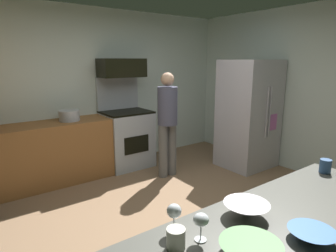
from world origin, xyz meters
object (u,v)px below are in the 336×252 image
object	(u,v)px
oven_range	(127,136)
refrigerator	(248,114)
mixing_bowl_large	(246,210)
mixing_bowl_small	(312,235)
mixing_bowl_prep	(250,250)
mug_coffee	(176,238)
microwave	(122,68)
mug_tea	(325,166)
person_cook	(168,120)
wine_glass_mid	(174,212)
stock_pot	(69,116)
wine_glass_far	(201,221)

from	to	relation	value
oven_range	refrigerator	world-z (taller)	refrigerator
mixing_bowl_large	mixing_bowl_small	world-z (taller)	mixing_bowl_large
mixing_bowl_small	mixing_bowl_prep	xyz separation A→B (m)	(-0.35, 0.10, 0.01)
oven_range	mug_coffee	bearing A→B (deg)	-114.33
mixing_bowl_prep	mug_coffee	xyz separation A→B (m)	(-0.23, 0.25, 0.02)
mixing_bowl_large	oven_range	bearing A→B (deg)	73.36
microwave	refrigerator	distance (m)	2.23
microwave	mixing_bowl_small	world-z (taller)	microwave
refrigerator	mixing_bowl_prep	xyz separation A→B (m)	(-2.91, -2.32, 0.04)
mug_tea	oven_range	bearing A→B (deg)	90.95
person_cook	mixing_bowl_large	bearing A→B (deg)	-116.98
oven_range	wine_glass_mid	bearing A→B (deg)	-113.98
mixing_bowl_small	wine_glass_mid	bearing A→B (deg)	137.91
refrigerator	mixing_bowl_small	distance (m)	3.52
mixing_bowl_small	mug_coffee	bearing A→B (deg)	148.94
refrigerator	mug_coffee	world-z (taller)	refrigerator
stock_pot	wine_glass_mid	bearing A→B (deg)	-98.53
mixing_bowl_prep	microwave	bearing A→B (deg)	70.94
oven_range	mixing_bowl_large	distance (m)	3.45
wine_glass_far	mug_tea	xyz separation A→B (m)	(1.40, 0.07, -0.05)
oven_range	microwave	world-z (taller)	microwave
mixing_bowl_large	mug_tea	world-z (taller)	mug_tea
mug_coffee	mixing_bowl_prep	bearing A→B (deg)	-47.07
microwave	mug_coffee	xyz separation A→B (m)	(-1.48, -3.36, -0.70)
microwave	person_cook	bearing A→B (deg)	-70.97
mug_coffee	stock_pot	distance (m)	3.32
refrigerator	oven_range	bearing A→B (deg)	144.15
refrigerator	stock_pot	xyz separation A→B (m)	(-2.59, 1.21, 0.09)
oven_range	refrigerator	size ratio (longest dim) A/B	0.84
person_cook	mixing_bowl_small	bearing A→B (deg)	-112.77
mug_coffee	microwave	bearing A→B (deg)	66.23
refrigerator	mug_tea	world-z (taller)	refrigerator
oven_range	wine_glass_far	world-z (taller)	oven_range
refrigerator	mixing_bowl_large	size ratio (longest dim) A/B	6.85
oven_range	stock_pot	distance (m)	1.04
refrigerator	mixing_bowl_large	bearing A→B (deg)	-141.74
refrigerator	stock_pot	size ratio (longest dim) A/B	6.01
mixing_bowl_prep	person_cook	bearing A→B (deg)	60.69
person_cook	stock_pot	distance (m)	1.46
mixing_bowl_large	mixing_bowl_small	distance (m)	0.35
person_cook	stock_pot	bearing A→B (deg)	147.58
refrigerator	mug_tea	distance (m)	2.59
mixing_bowl_large	mixing_bowl_small	xyz separation A→B (m)	(0.08, -0.34, -0.01)
wine_glass_mid	mug_tea	bearing A→B (deg)	-2.52
wine_glass_far	mug_tea	world-z (taller)	wine_glass_far
refrigerator	microwave	bearing A→B (deg)	142.25
refrigerator	wine_glass_far	distance (m)	3.67
oven_range	refrigerator	bearing A→B (deg)	-35.85
person_cook	stock_pot	xyz separation A→B (m)	(-1.23, 0.78, 0.08)
wine_glass_mid	oven_range	bearing A→B (deg)	66.02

